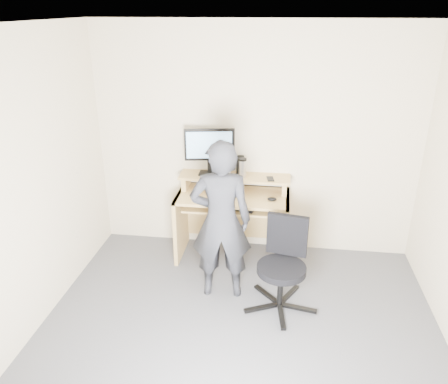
% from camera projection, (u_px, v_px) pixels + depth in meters
% --- Properties ---
extents(ground, '(3.50, 3.50, 0.00)m').
position_uv_depth(ground, '(236.00, 349.00, 3.60)').
color(ground, '#545459').
rests_on(ground, ground).
extents(back_wall, '(3.50, 0.02, 2.50)m').
position_uv_depth(back_wall, '(255.00, 142.00, 4.70)').
color(back_wall, beige).
rests_on(back_wall, ground).
extents(ceiling, '(3.50, 3.50, 0.02)m').
position_uv_depth(ceiling, '(240.00, 25.00, 2.62)').
color(ceiling, white).
rests_on(ceiling, back_wall).
extents(desk, '(1.20, 0.60, 0.91)m').
position_uv_depth(desk, '(234.00, 209.00, 4.80)').
color(desk, '#DDB46C').
rests_on(desk, ground).
extents(monitor, '(0.53, 0.15, 0.51)m').
position_uv_depth(monitor, '(210.00, 147.00, 4.65)').
color(monitor, black).
rests_on(monitor, desk).
extents(external_drive, '(0.07, 0.13, 0.20)m').
position_uv_depth(external_drive, '(240.00, 166.00, 4.72)').
color(external_drive, black).
rests_on(external_drive, desk).
extents(travel_mug, '(0.10, 0.10, 0.19)m').
position_uv_depth(travel_mug, '(243.00, 169.00, 4.66)').
color(travel_mug, '#B5B5BA').
rests_on(travel_mug, desk).
extents(smartphone, '(0.09, 0.14, 0.01)m').
position_uv_depth(smartphone, '(270.00, 179.00, 4.63)').
color(smartphone, black).
rests_on(smartphone, desk).
extents(charger, '(0.05, 0.04, 0.03)m').
position_uv_depth(charger, '(220.00, 177.00, 4.65)').
color(charger, black).
rests_on(charger, desk).
extents(headphones, '(0.17, 0.17, 0.06)m').
position_uv_depth(headphones, '(223.00, 173.00, 4.78)').
color(headphones, silver).
rests_on(headphones, desk).
extents(keyboard, '(0.49, 0.28, 0.03)m').
position_uv_depth(keyboard, '(234.00, 206.00, 4.60)').
color(keyboard, black).
rests_on(keyboard, desk).
extents(mouse, '(0.11, 0.09, 0.04)m').
position_uv_depth(mouse, '(272.00, 199.00, 4.50)').
color(mouse, black).
rests_on(mouse, desk).
extents(office_chair, '(0.67, 0.66, 0.85)m').
position_uv_depth(office_chair, '(283.00, 261.00, 3.97)').
color(office_chair, black).
rests_on(office_chair, ground).
extents(person, '(0.61, 0.44, 1.56)m').
position_uv_depth(person, '(221.00, 221.00, 4.02)').
color(person, black).
rests_on(person, ground).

